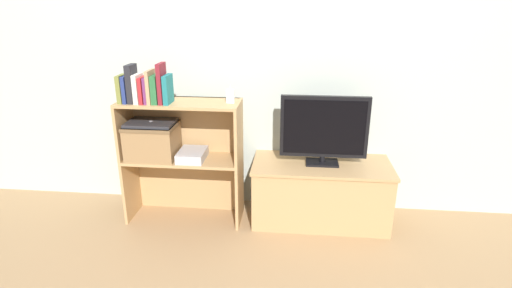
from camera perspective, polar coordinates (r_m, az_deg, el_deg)
ground_plane at (r=2.81m, az=-0.32°, el=-12.40°), size 16.00×16.00×0.00m
wall_back at (r=2.86m, az=0.67°, el=13.82°), size 10.00×0.05×2.40m
tv_stand at (r=2.89m, az=9.16°, el=-6.77°), size 0.95×0.45×0.44m
tv at (r=2.71m, az=9.70°, el=2.15°), size 0.59×0.14×0.48m
bookshelf_lower_tier at (r=2.94m, az=-9.90°, el=-4.64°), size 0.81×0.30×0.47m
bookshelf_upper_tier at (r=2.79m, az=-10.43°, el=3.41°), size 0.81×0.30×0.40m
book_olive at (r=2.76m, az=-18.64°, el=7.50°), size 0.03×0.12×0.18m
book_navy at (r=2.75m, az=-17.99°, el=7.48°), size 0.03×0.13×0.18m
book_charcoal at (r=2.73m, az=-17.30°, el=8.22°), size 0.04×0.12×0.25m
book_ivory at (r=2.72m, az=-16.48°, el=7.62°), size 0.03×0.13×0.19m
book_crimson at (r=2.71m, az=-15.78°, el=7.47°), size 0.02×0.14×0.17m
book_plum at (r=2.70m, az=-15.23°, el=7.47°), size 0.02×0.13×0.17m
book_tan at (r=2.68m, az=-14.79°, el=7.93°), size 0.02×0.14×0.21m
book_forest at (r=2.67m, az=-14.07°, el=7.61°), size 0.04×0.13×0.18m
book_maroon at (r=2.65m, az=-13.30°, el=8.42°), size 0.03×0.13×0.26m
book_teal at (r=2.65m, az=-12.47°, el=7.65°), size 0.03×0.14×0.19m
baby_monitor at (r=2.62m, az=-3.66°, el=6.87°), size 0.05×0.03×0.12m
storage_basket_left at (r=2.83m, az=-14.56°, el=0.64°), size 0.34×0.27×0.24m
laptop at (r=2.79m, az=-14.77°, el=2.96°), size 0.32×0.23×0.02m
magazine_stack at (r=2.77m, az=-9.09°, el=-1.54°), size 0.18×0.23×0.06m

